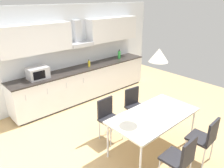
% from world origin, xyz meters
% --- Properties ---
extents(ground_plane, '(8.75, 7.51, 0.02)m').
position_xyz_m(ground_plane, '(0.00, 0.00, -0.01)').
color(ground_plane, tan).
extents(wall_back, '(7.00, 0.10, 2.56)m').
position_xyz_m(wall_back, '(0.00, 2.55, 1.28)').
color(wall_back, silver).
rests_on(wall_back, ground_plane).
extents(kitchen_counter, '(4.17, 0.67, 0.91)m').
position_xyz_m(kitchen_counter, '(0.69, 2.18, 0.46)').
color(kitchen_counter, '#333333').
rests_on(kitchen_counter, ground_plane).
extents(backsplash_tile, '(4.15, 0.02, 0.51)m').
position_xyz_m(backsplash_tile, '(0.69, 2.49, 1.17)').
color(backsplash_tile, silver).
rests_on(backsplash_tile, kitchen_counter).
extents(upper_wall_cabinets, '(4.15, 0.40, 0.68)m').
position_xyz_m(upper_wall_cabinets, '(0.69, 2.34, 1.82)').
color(upper_wall_cabinets, silver).
extents(microwave, '(0.48, 0.35, 0.28)m').
position_xyz_m(microwave, '(-0.64, 2.18, 1.05)').
color(microwave, '#ADADB2').
rests_on(microwave, kitchen_counter).
extents(bottle_green, '(0.08, 0.08, 0.28)m').
position_xyz_m(bottle_green, '(2.04, 2.18, 1.03)').
color(bottle_green, green).
rests_on(bottle_green, kitchen_counter).
extents(bottle_yellow, '(0.06, 0.06, 0.21)m').
position_xyz_m(bottle_yellow, '(0.82, 2.12, 1.00)').
color(bottle_yellow, yellow).
rests_on(bottle_yellow, kitchen_counter).
extents(dining_table, '(1.69, 0.89, 0.75)m').
position_xyz_m(dining_table, '(0.28, -0.58, 0.71)').
color(dining_table, silver).
rests_on(dining_table, ground_plane).
extents(chair_far_right, '(0.44, 0.44, 0.87)m').
position_xyz_m(chair_far_right, '(0.67, 0.25, 0.53)').
color(chair_far_right, black).
rests_on(chair_far_right, ground_plane).
extents(chair_far_left, '(0.41, 0.41, 0.87)m').
position_xyz_m(chair_far_left, '(-0.11, 0.25, 0.53)').
color(chair_far_left, black).
rests_on(chair_far_left, ground_plane).
extents(chair_near_left, '(0.41, 0.41, 0.87)m').
position_xyz_m(chair_near_left, '(-0.10, -1.40, 0.53)').
color(chair_near_left, black).
rests_on(chair_near_left, ground_plane).
extents(chair_near_right, '(0.42, 0.42, 0.87)m').
position_xyz_m(chair_near_right, '(0.66, -1.40, 0.53)').
color(chair_near_right, black).
rests_on(chair_near_right, ground_plane).
extents(pendant_lamp, '(0.32, 0.32, 0.22)m').
position_xyz_m(pendant_lamp, '(0.28, -0.58, 1.86)').
color(pendant_lamp, silver).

